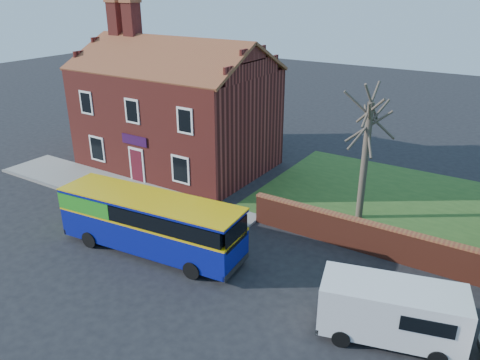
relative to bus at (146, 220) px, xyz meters
The scene contains 7 objects.
ground 2.52m from the bus, 62.61° to the right, with size 120.00×120.00×0.00m, color black.
pavement 7.43m from the bus, 146.78° to the left, with size 18.00×3.50×0.12m, color gray.
kerb 6.65m from the bus, 159.84° to the left, with size 18.00×0.15×0.14m, color slate.
shop_building 11.64m from the bus, 122.11° to the left, with size 12.30×8.13×10.50m.
bus is the anchor object (origin of this frame).
van_near 11.31m from the bus, ahead, with size 5.19×3.12×2.13m.
bare_tree 11.36m from the bus, 49.34° to the left, with size 2.58×3.07×6.87m.
Camera 1 is at (13.00, -12.01, 11.53)m, focal length 35.00 mm.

